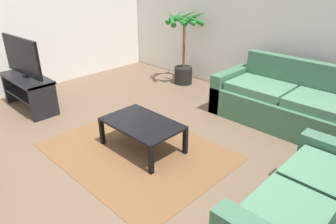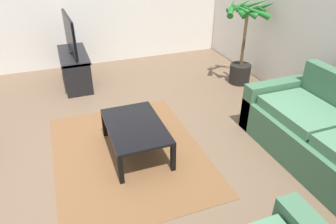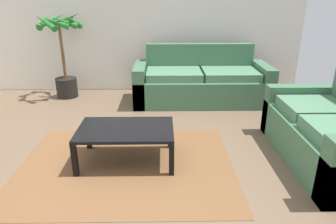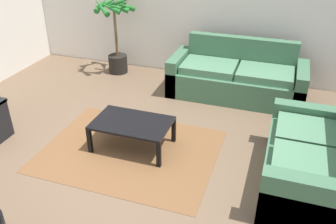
# 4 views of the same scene
# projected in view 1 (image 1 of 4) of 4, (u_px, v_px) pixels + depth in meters

# --- Properties ---
(ground_plane) EXTENTS (6.60, 6.60, 0.00)m
(ground_plane) POSITION_uv_depth(u_px,v_px,m) (116.00, 155.00, 3.78)
(ground_plane) COLOR brown
(wall_back) EXTENTS (6.00, 0.06, 2.70)m
(wall_back) POSITION_uv_depth(u_px,v_px,m) (253.00, 17.00, 5.15)
(wall_back) COLOR silver
(wall_back) RESTS_ON ground
(wall_left) EXTENTS (0.06, 6.00, 2.70)m
(wall_left) POSITION_uv_depth(u_px,v_px,m) (1.00, 18.00, 5.10)
(wall_left) COLOR silver
(wall_left) RESTS_ON ground
(couch_main) EXTENTS (2.16, 0.90, 0.90)m
(couch_main) POSITION_uv_depth(u_px,v_px,m) (290.00, 105.00, 4.41)
(couch_main) COLOR #3F6B4C
(couch_main) RESTS_ON ground
(couch_loveseat) EXTENTS (0.90, 1.64, 0.90)m
(couch_loveseat) POSITION_uv_depth(u_px,v_px,m) (319.00, 219.00, 2.41)
(couch_loveseat) COLOR #3F6B4C
(couch_loveseat) RESTS_ON ground
(tv_stand) EXTENTS (1.10, 0.45, 0.54)m
(tv_stand) POSITION_uv_depth(u_px,v_px,m) (28.00, 88.00, 4.89)
(tv_stand) COLOR black
(tv_stand) RESTS_ON ground
(tv) EXTENTS (1.04, 0.10, 0.62)m
(tv) POSITION_uv_depth(u_px,v_px,m) (22.00, 56.00, 4.67)
(tv) COLOR black
(tv) RESTS_ON tv_stand
(coffee_table) EXTENTS (0.98, 0.62, 0.38)m
(coffee_table) POSITION_uv_depth(u_px,v_px,m) (142.00, 125.00, 3.77)
(coffee_table) COLOR black
(coffee_table) RESTS_ON ground
(area_rug) EXTENTS (2.20, 1.70, 0.01)m
(area_rug) POSITION_uv_depth(u_px,v_px,m) (137.00, 151.00, 3.85)
(area_rug) COLOR brown
(area_rug) RESTS_ON ground
(potted_palm) EXTENTS (0.73, 0.79, 1.41)m
(potted_palm) POSITION_uv_depth(u_px,v_px,m) (184.00, 49.00, 5.87)
(potted_palm) COLOR black
(potted_palm) RESTS_ON ground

